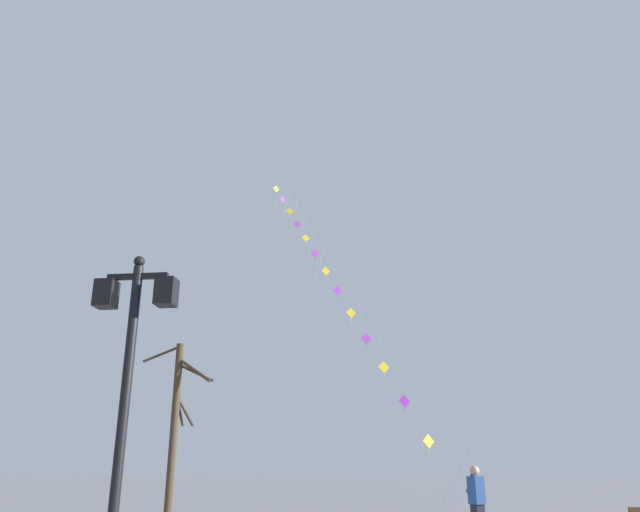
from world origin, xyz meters
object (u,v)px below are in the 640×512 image
twin_lantern_lamp_post (130,352)px  bare_tree (175,428)px  kite_flyer (477,503)px  kite_train (332,282)px

twin_lantern_lamp_post → bare_tree: bearing=104.7°
twin_lantern_lamp_post → bare_tree: bare_tree is taller
kite_flyer → bare_tree: 7.80m
twin_lantern_lamp_post → bare_tree: size_ratio=0.94×
kite_train → bare_tree: kite_train is taller
kite_train → bare_tree: size_ratio=3.60×
twin_lantern_lamp_post → kite_train: 17.86m
kite_train → kite_flyer: size_ratio=10.30×
twin_lantern_lamp_post → kite_flyer: twin_lantern_lamp_post is taller
kite_train → twin_lantern_lamp_post: bearing=-94.4°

